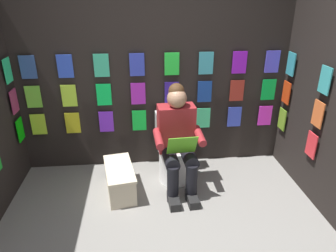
% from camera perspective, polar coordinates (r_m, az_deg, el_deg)
% --- Properties ---
extents(display_wall_back, '(3.30, 0.14, 2.07)m').
position_cam_1_polar(display_wall_back, '(3.75, -2.50, 7.61)').
color(display_wall_back, black).
rests_on(display_wall_back, ground).
extents(display_wall_left, '(0.14, 1.74, 2.07)m').
position_cam_1_polar(display_wall_left, '(3.42, 27.36, 3.27)').
color(display_wall_left, black).
rests_on(display_wall_left, ground).
extents(toilet, '(0.41, 0.56, 0.77)m').
position_cam_1_polar(toilet, '(3.66, 1.15, -4.80)').
color(toilet, white).
rests_on(toilet, ground).
extents(person_reading, '(0.54, 0.70, 1.19)m').
position_cam_1_polar(person_reading, '(3.33, 1.85, -2.52)').
color(person_reading, maroon).
rests_on(person_reading, ground).
extents(comic_longbox_near, '(0.39, 0.67, 0.31)m').
position_cam_1_polar(comic_longbox_near, '(3.50, -8.86, -9.76)').
color(comic_longbox_near, beige).
rests_on(comic_longbox_near, ground).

